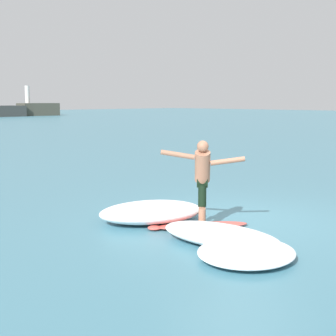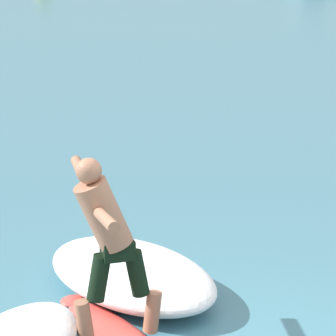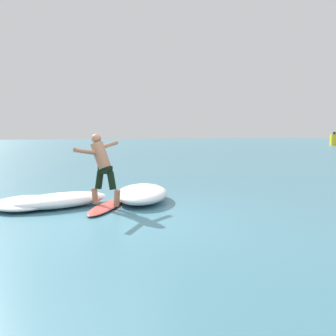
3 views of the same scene
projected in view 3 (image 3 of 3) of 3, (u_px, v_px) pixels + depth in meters
The scene contains 7 objects.
ground_plane at pixel (109, 220), 6.32m from camera, with size 200.00×200.00×0.00m, color teal.
surfboard at pixel (106, 206), 7.32m from camera, with size 1.79×1.40×0.22m.
surfer at pixel (102, 164), 7.23m from camera, with size 1.06×1.21×1.58m.
channel_marker_buoy at pixel (334, 140), 47.21m from camera, with size 1.07×1.07×1.95m.
wave_foam_at_tail at pixel (26, 203), 7.39m from camera, with size 1.58×1.44×0.22m.
wave_foam_at_nose at pixel (142, 194), 8.02m from camera, with size 2.40×2.03×0.39m.
wave_foam_beside at pixel (61, 200), 7.43m from camera, with size 1.29×2.26×0.32m.
Camera 3 is at (6.10, -1.54, 1.66)m, focal length 35.00 mm.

